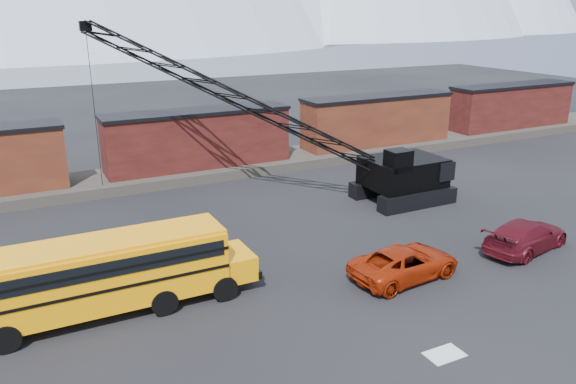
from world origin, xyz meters
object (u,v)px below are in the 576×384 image
maroon_suv (526,235)px  crawler_crane (237,99)px  school_bus (109,272)px  red_pickup (405,263)px

maroon_suv → crawler_crane: size_ratio=0.27×
school_bus → maroon_suv: size_ratio=2.13×
school_bus → maroon_suv: school_bus is taller
red_pickup → maroon_suv: (7.49, -0.30, 0.05)m
red_pickup → school_bus: bearing=71.7°
red_pickup → maroon_suv: maroon_suv is taller
school_bus → crawler_crane: crawler_crane is taller
school_bus → crawler_crane: (10.07, 10.92, 4.76)m
red_pickup → crawler_crane: size_ratio=0.26×
maroon_suv → crawler_crane: crawler_crane is taller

